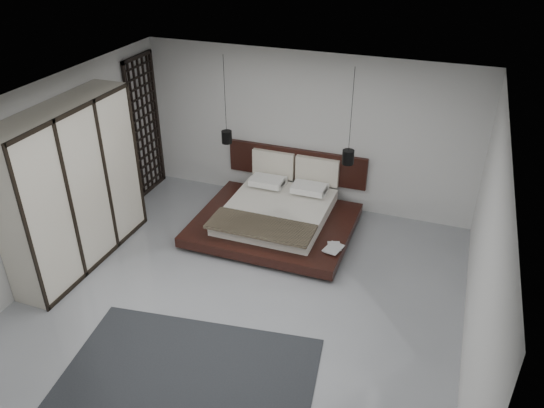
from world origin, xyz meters
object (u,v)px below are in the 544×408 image
at_px(pendant_right, 348,157).
at_px(rug, 185,384).
at_px(bed, 277,214).
at_px(lattice_screen, 145,126).
at_px(pendant_left, 227,137).
at_px(wardrobe, 73,188).

bearing_deg(pendant_right, rug, -102.96).
height_order(bed, rug, bed).
relative_size(lattice_screen, pendant_left, 1.70).
height_order(lattice_screen, rug, lattice_screen).
distance_m(pendant_left, pendant_right, 2.14).
bearing_deg(rug, wardrobe, 146.93).
relative_size(bed, pendant_right, 1.65).
bearing_deg(bed, rug, -87.68).
height_order(lattice_screen, bed, lattice_screen).
xyz_separation_m(pendant_left, pendant_right, (2.14, 0.00, -0.04)).
distance_m(bed, rug, 3.63).
bearing_deg(rug, lattice_screen, 125.30).
relative_size(pendant_left, wardrobe, 0.60).
relative_size(wardrobe, rug, 0.86).
distance_m(bed, pendant_left, 1.59).
xyz_separation_m(lattice_screen, pendant_left, (1.72, -0.14, 0.09)).
bearing_deg(pendant_right, wardrobe, -147.96).
bearing_deg(lattice_screen, pendant_left, -4.72).
bearing_deg(bed, lattice_screen, 169.16).
height_order(bed, pendant_right, pendant_right).
height_order(pendant_left, rug, pendant_left).
bearing_deg(pendant_left, lattice_screen, 175.28).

